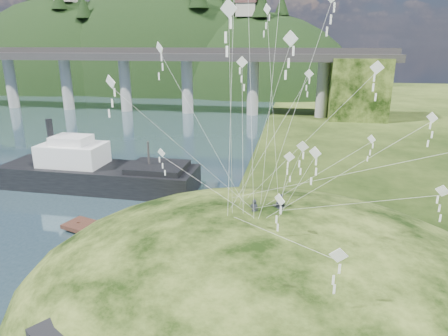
# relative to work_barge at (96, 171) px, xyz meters

# --- Properties ---
(ground) EXTENTS (320.00, 320.00, 0.00)m
(ground) POSITION_rel_work_barge_xyz_m (13.06, -17.92, -1.96)
(ground) COLOR black
(ground) RESTS_ON ground
(grass_hill) EXTENTS (36.00, 32.00, 13.00)m
(grass_hill) POSITION_rel_work_barge_xyz_m (21.06, -15.92, -3.46)
(grass_hill) COLOR black
(grass_hill) RESTS_ON ground
(bridge) EXTENTS (160.00, 11.00, 15.00)m
(bridge) POSITION_rel_work_barge_xyz_m (-13.40, 52.15, 7.74)
(bridge) COLOR #2D2B2B
(bridge) RESTS_ON ground
(far_ridge) EXTENTS (153.00, 70.00, 94.50)m
(far_ridge) POSITION_rel_work_barge_xyz_m (-30.52, 104.25, -9.40)
(far_ridge) COLOR black
(far_ridge) RESTS_ON ground
(work_barge) EXTENTS (22.46, 6.48, 7.83)m
(work_barge) POSITION_rel_work_barge_xyz_m (0.00, 0.00, 0.00)
(work_barge) COLOR black
(work_barge) RESTS_ON ground
(wooden_dock) EXTENTS (14.48, 6.47, 1.03)m
(wooden_dock) POSITION_rel_work_barge_xyz_m (9.43, -12.15, -1.51)
(wooden_dock) COLOR #361D16
(wooden_dock) RESTS_ON ground
(kite_flyers) EXTENTS (2.51, 1.68, 1.95)m
(kite_flyers) POSITION_rel_work_barge_xyz_m (20.98, -13.98, 3.93)
(kite_flyers) COLOR #23252F
(kite_flyers) RESTS_ON ground
(kite_swarm) EXTENTS (17.00, 17.93, 22.10)m
(kite_swarm) POSITION_rel_work_barge_xyz_m (21.91, -16.00, 12.01)
(kite_swarm) COLOR white
(kite_swarm) RESTS_ON ground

